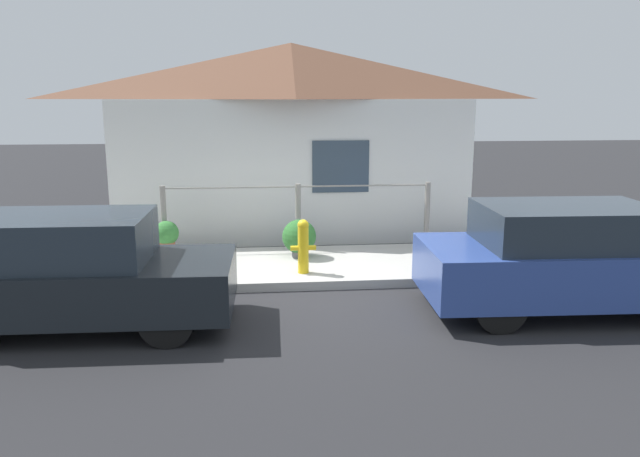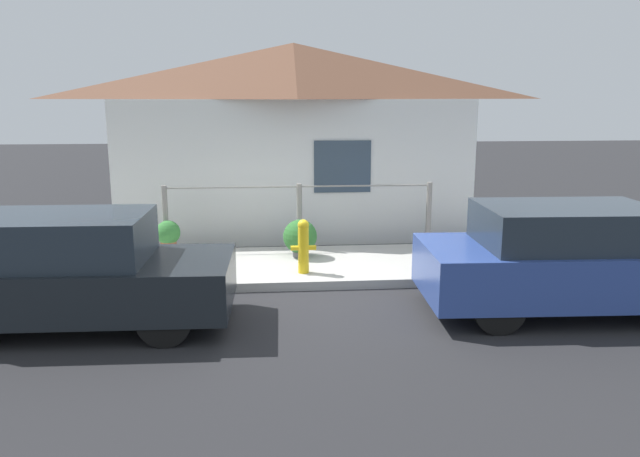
# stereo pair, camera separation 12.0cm
# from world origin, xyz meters

# --- Properties ---
(ground_plane) EXTENTS (60.00, 60.00, 0.00)m
(ground_plane) POSITION_xyz_m (0.00, 0.00, 0.00)
(ground_plane) COLOR #262628
(sidewalk) EXTENTS (24.00, 2.28, 0.14)m
(sidewalk) POSITION_xyz_m (0.00, 1.14, 0.07)
(sidewalk) COLOR #B2AFA8
(sidewalk) RESTS_ON ground_plane
(house) EXTENTS (7.42, 2.23, 3.93)m
(house) POSITION_xyz_m (0.00, 3.88, 3.15)
(house) COLOR white
(house) RESTS_ON ground_plane
(fence) EXTENTS (4.90, 0.10, 1.20)m
(fence) POSITION_xyz_m (0.00, 2.13, 0.80)
(fence) COLOR gray
(fence) RESTS_ON sidewalk
(car_left) EXTENTS (3.94, 1.72, 1.46)m
(car_left) POSITION_xyz_m (-3.05, -1.22, 0.72)
(car_left) COLOR black
(car_left) RESTS_ON ground_plane
(car_right) EXTENTS (4.17, 1.85, 1.47)m
(car_right) POSITION_xyz_m (3.51, -1.22, 0.74)
(car_right) COLOR #2D4793
(car_right) RESTS_ON ground_plane
(fire_hydrant) EXTENTS (0.40, 0.18, 0.86)m
(fire_hydrant) POSITION_xyz_m (-0.03, 0.51, 0.59)
(fire_hydrant) COLOR yellow
(fire_hydrant) RESTS_ON sidewalk
(potted_plant_near_hydrant) EXTENTS (0.59, 0.59, 0.66)m
(potted_plant_near_hydrant) POSITION_xyz_m (-0.02, 1.51, 0.49)
(potted_plant_near_hydrant) COLOR slate
(potted_plant_near_hydrant) RESTS_ON sidewalk
(potted_plant_by_fence) EXTENTS (0.43, 0.43, 0.58)m
(potted_plant_by_fence) POSITION_xyz_m (-2.35, 2.01, 0.46)
(potted_plant_by_fence) COLOR #9E5638
(potted_plant_by_fence) RESTS_ON sidewalk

